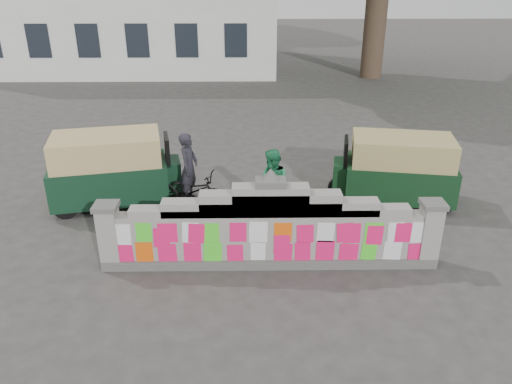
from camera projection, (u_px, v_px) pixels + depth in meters
ground at (270, 265)px, 9.69m from camera, size 100.00×100.00×0.00m
parapet_wall at (270, 231)px, 9.38m from camera, size 6.48×0.44×2.01m
cyclist_bike at (190, 191)px, 11.69m from camera, size 1.94×1.08×0.97m
cyclist_rider at (190, 178)px, 11.55m from camera, size 0.53×0.68×1.64m
pedestrian at (273, 186)px, 11.13m from camera, size 0.92×1.00×1.65m
rickshaw_left at (112, 168)px, 11.88m from camera, size 3.23×1.97×1.73m
rickshaw_right at (397, 168)px, 12.01m from camera, size 3.05×1.79×1.64m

